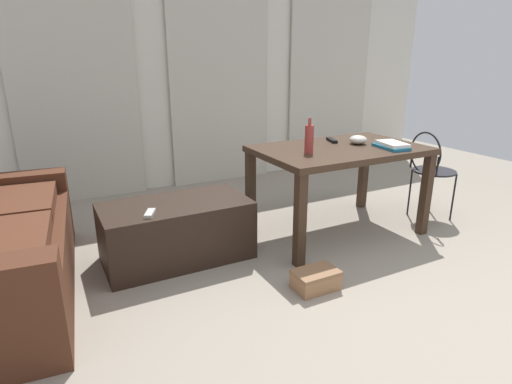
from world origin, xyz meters
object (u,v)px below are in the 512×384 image
book_stack (392,145)px  craft_table (339,158)px  coffee_table (177,231)px  bowl (358,140)px  shoebox (316,280)px  bottle_near (309,139)px  tv_remote_on_table (332,140)px  tv_remote_primary (150,213)px  wire_chair (430,165)px

book_stack → craft_table: bearing=145.4°
coffee_table → bowl: (1.57, -0.12, 0.56)m
shoebox → bottle_near: bearing=61.1°
tv_remote_on_table → tv_remote_primary: size_ratio=1.23×
bottle_near → tv_remote_on_table: bottle_near is taller
bowl → bottle_near: bearing=-170.9°
craft_table → tv_remote_on_table: 0.25m
craft_table → bottle_near: (-0.35, -0.07, 0.21)m
book_stack → tv_remote_on_table: (-0.26, 0.44, -0.01)m
bottle_near → bowl: size_ratio=1.83×
coffee_table → book_stack: (1.70, -0.37, 0.55)m
wire_chair → tv_remote_on_table: size_ratio=4.61×
wire_chair → tv_remote_on_table: (-0.84, 0.36, 0.24)m
book_stack → bottle_near: bearing=166.5°
bottle_near → bowl: bottle_near is taller
craft_table → tv_remote_primary: (-1.58, -0.01, -0.20)m
wire_chair → book_stack: wire_chair is taller
craft_table → wire_chair: 0.94m
craft_table → tv_remote_primary: 1.59m
wire_chair → bottle_near: 1.32m
bottle_near → bowl: bearing=9.1°
coffee_table → bottle_near: size_ratio=3.97×
craft_table → tv_remote_primary: bearing=-179.6°
coffee_table → craft_table: bearing=-6.0°
bowl → craft_table: bearing=-173.5°
shoebox → coffee_table: bearing=127.9°
bowl → tv_remote_primary: (-1.79, -0.03, -0.33)m
tv_remote_on_table → tv_remote_primary: bearing=-154.4°
bottle_near → tv_remote_primary: bottle_near is taller
coffee_table → shoebox: 1.08m
coffee_table → craft_table: craft_table is taller
coffee_table → book_stack: 1.82m
craft_table → tv_remote_primary: craft_table is taller
tv_remote_primary → shoebox: bearing=-12.4°
coffee_table → shoebox: size_ratio=3.62×
bowl → coffee_table: bearing=175.7°
bottle_near → shoebox: bottle_near is taller
bowl → shoebox: (-0.91, -0.73, -0.71)m
coffee_table → craft_table: (1.36, -0.14, 0.43)m
wire_chair → tv_remote_on_table: bearing=156.9°
bowl → tv_remote_primary: bearing=-178.9°
tv_remote_on_table → shoebox: (-0.78, -0.91, -0.69)m
book_stack → tv_remote_on_table: book_stack is taller
coffee_table → book_stack: bearing=-12.4°
craft_table → book_stack: 0.42m
tv_remote_primary → shoebox: (0.88, -0.69, -0.38)m
bottle_near → tv_remote_on_table: 0.52m
craft_table → shoebox: bearing=-135.1°
bottle_near → book_stack: size_ratio=0.88×
craft_table → bowl: 0.25m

